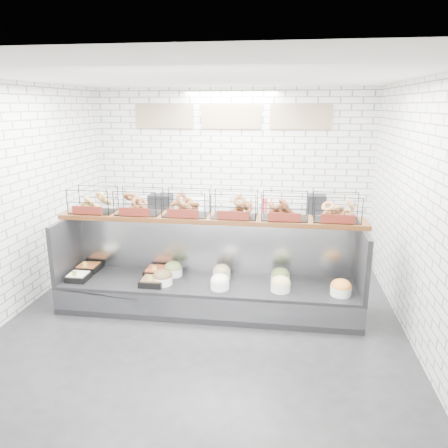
# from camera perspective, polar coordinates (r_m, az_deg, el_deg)

# --- Properties ---
(ground) EXTENTS (5.50, 5.50, 0.00)m
(ground) POSITION_cam_1_polar(r_m,az_deg,el_deg) (5.82, -2.59, -12.34)
(ground) COLOR black
(ground) RESTS_ON ground
(room_shell) EXTENTS (5.02, 5.51, 3.01)m
(room_shell) POSITION_cam_1_polar(r_m,az_deg,el_deg) (5.78, -1.73, 8.95)
(room_shell) COLOR silver
(room_shell) RESTS_ON ground
(display_case) EXTENTS (4.00, 0.90, 1.20)m
(display_case) POSITION_cam_1_polar(r_m,az_deg,el_deg) (5.98, -1.99, -8.05)
(display_case) COLOR black
(display_case) RESTS_ON ground
(bagel_shelf) EXTENTS (4.10, 0.50, 0.40)m
(bagel_shelf) POSITION_cam_1_polar(r_m,az_deg,el_deg) (5.81, -1.77, 2.27)
(bagel_shelf) COLOR #3E1F0D
(bagel_shelf) RESTS_ON display_case
(prep_counter) EXTENTS (4.00, 0.60, 1.20)m
(prep_counter) POSITION_cam_1_polar(r_m,az_deg,el_deg) (7.88, 0.60, -1.14)
(prep_counter) COLOR #93969B
(prep_counter) RESTS_ON ground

